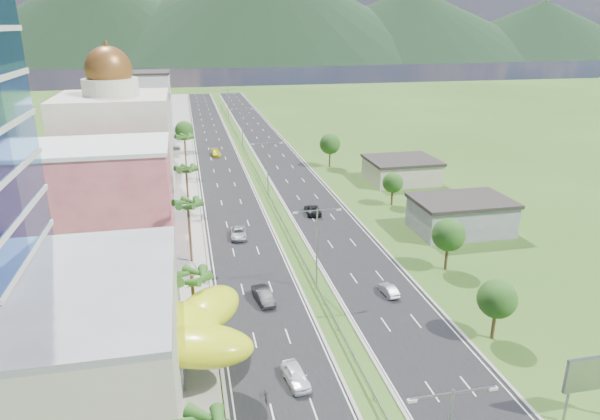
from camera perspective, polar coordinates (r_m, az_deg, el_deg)
ground at (r=61.25m, az=4.05°, el=-12.69°), size 500.00×500.00×0.00m
road_left at (r=143.68m, az=-8.88°, el=6.00°), size 11.00×260.00×0.04m
road_right at (r=145.25m, az=-2.93°, el=6.35°), size 11.00×260.00×0.04m
sidewalk_left at (r=143.49m, az=-12.68°, el=5.76°), size 7.00×260.00×0.12m
median_guardrail at (r=126.75m, az=-4.96°, el=4.66°), size 0.10×216.06×0.76m
streetlight_median_b at (r=66.76m, az=1.82°, el=-3.32°), size 6.04×0.25×11.00m
streetlight_median_c at (r=104.12m, az=-3.49°, el=4.97°), size 6.04×0.25×11.00m
streetlight_median_d at (r=147.81m, az=-6.21°, el=9.15°), size 6.04×0.25×11.00m
streetlight_median_e at (r=192.11m, az=-7.70°, el=11.41°), size 6.04×0.25×11.00m
mall_podium at (r=54.10m, az=-29.34°, el=-13.27°), size 30.00×24.00×11.00m
lime_canopy at (r=53.57m, az=-16.07°, el=-12.31°), size 18.00×15.00×7.40m
pink_shophouse at (r=86.47m, az=-20.23°, el=1.32°), size 20.00×15.00×15.00m
domed_building at (r=107.66m, az=-18.96°, el=6.95°), size 20.00×20.00×28.70m
midrise_grey at (r=132.60m, az=-17.28°, el=7.79°), size 16.00×15.00×16.00m
midrise_beige at (r=154.45m, az=-16.62°, el=8.81°), size 16.00×15.00×13.00m
midrise_white at (r=176.76m, az=-16.22°, el=10.90°), size 16.00×15.00×18.00m
billboard at (r=53.07m, az=28.73°, el=-15.19°), size 5.20×0.35×6.20m
shed_near at (r=91.31m, az=16.76°, el=-0.70°), size 15.00×10.00×5.00m
shed_far at (r=117.98m, az=10.76°, el=4.09°), size 14.00×12.00×4.40m
palm_tree_b at (r=57.64m, az=-11.46°, el=-7.20°), size 3.60×3.60×8.10m
palm_tree_c at (r=75.66m, az=-11.87°, el=0.44°), size 3.60×3.60×9.60m
palm_tree_d at (r=97.99m, az=-12.05°, el=4.14°), size 3.60×3.60×8.60m
palm_tree_e at (r=122.19m, az=-12.23°, el=7.45°), size 3.60×3.60×9.40m
leafy_tree_lfar at (r=147.25m, az=-12.26°, el=8.33°), size 4.90×4.90×8.05m
leafy_tree_ra at (r=61.07m, az=20.28°, el=-8.90°), size 4.20×4.20×6.90m
leafy_tree_rb at (r=75.60m, az=15.57°, el=-2.57°), size 4.55×4.55×7.47m
leafy_tree_rc at (r=101.08m, az=9.87°, el=2.88°), size 3.85×3.85×6.33m
leafy_tree_rd at (r=127.12m, az=3.22°, el=7.05°), size 4.90×4.90×8.05m
mountain_ridge at (r=506.43m, az=-3.74°, el=15.53°), size 860.00×140.00×90.00m
car_white_near_left at (r=53.01m, az=-0.45°, el=-17.24°), size 2.46×4.86×1.59m
car_dark_left at (r=66.48m, az=-3.94°, el=-9.08°), size 2.49×5.21×1.65m
car_silver_mid_left at (r=85.86m, az=-6.59°, el=-2.47°), size 2.79×5.53×1.50m
car_yellow_far_left at (r=140.57m, az=-8.95°, el=6.04°), size 2.69×5.59×1.57m
car_silver_right at (r=68.94m, az=9.41°, el=-8.38°), size 1.72×4.03×1.29m
car_dark_far_right at (r=96.00m, az=1.36°, el=0.04°), size 2.78×5.52×1.50m
motorcycle at (r=51.45m, az=-3.69°, el=-18.94°), size 0.63×1.72×1.08m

